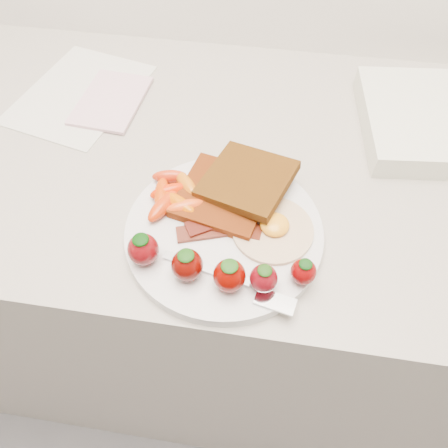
# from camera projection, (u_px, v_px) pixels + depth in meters

# --- Properties ---
(counter) EXTENTS (2.00, 0.60, 0.90)m
(counter) POSITION_uv_depth(u_px,v_px,m) (225.00, 284.00, 1.07)
(counter) COLOR gray
(counter) RESTS_ON ground
(plate) EXTENTS (0.27, 0.27, 0.02)m
(plate) POSITION_uv_depth(u_px,v_px,m) (224.00, 232.00, 0.60)
(plate) COLOR silver
(plate) RESTS_ON counter
(toast_lower) EXTENTS (0.14, 0.14, 0.01)m
(toast_lower) POSITION_uv_depth(u_px,v_px,m) (223.00, 195.00, 0.62)
(toast_lower) COLOR #361A07
(toast_lower) RESTS_ON plate
(toast_upper) EXTENTS (0.15, 0.15, 0.03)m
(toast_upper) POSITION_uv_depth(u_px,v_px,m) (247.00, 180.00, 0.62)
(toast_upper) COLOR black
(toast_upper) RESTS_ON toast_lower
(fried_egg) EXTENTS (0.12, 0.12, 0.02)m
(fried_egg) POSITION_uv_depth(u_px,v_px,m) (273.00, 228.00, 0.59)
(fried_egg) COLOR beige
(fried_egg) RESTS_ON plate
(bacon_strips) EXTENTS (0.12, 0.08, 0.01)m
(bacon_strips) POSITION_uv_depth(u_px,v_px,m) (220.00, 225.00, 0.59)
(bacon_strips) COLOR black
(bacon_strips) RESTS_ON plate
(baby_carrots) EXTENTS (0.09, 0.10, 0.02)m
(baby_carrots) POSITION_uv_depth(u_px,v_px,m) (173.00, 195.00, 0.61)
(baby_carrots) COLOR red
(baby_carrots) RESTS_ON plate
(strawberries) EXTENTS (0.24, 0.06, 0.05)m
(strawberries) POSITION_uv_depth(u_px,v_px,m) (213.00, 266.00, 0.53)
(strawberries) COLOR #61070B
(strawberries) RESTS_ON plate
(fork) EXTENTS (0.18, 0.07, 0.00)m
(fork) POSITION_uv_depth(u_px,v_px,m) (237.00, 283.00, 0.54)
(fork) COLOR silver
(fork) RESTS_ON plate
(paper_sheet) EXTENTS (0.24, 0.28, 0.00)m
(paper_sheet) POSITION_uv_depth(u_px,v_px,m) (80.00, 94.00, 0.79)
(paper_sheet) COLOR silver
(paper_sheet) RESTS_ON counter
(notepad) EXTENTS (0.12, 0.16, 0.01)m
(notepad) POSITION_uv_depth(u_px,v_px,m) (111.00, 100.00, 0.77)
(notepad) COLOR beige
(notepad) RESTS_ON paper_sheet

